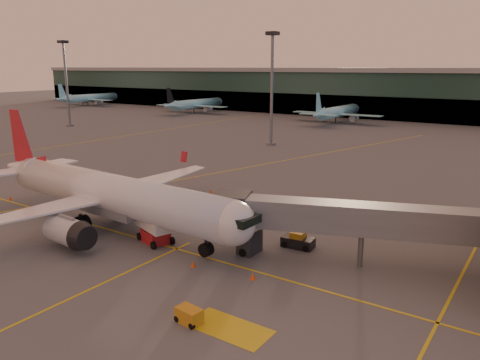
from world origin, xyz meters
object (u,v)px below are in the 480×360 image
Objects in this scene: catering_truck at (154,221)px; gpu_cart at (189,316)px; main_airplane at (106,194)px; pushback_tug at (298,241)px.

gpu_cart is (13.47, -10.29, -1.73)m from catering_truck.
main_airplane reaches higher than pushback_tug.
catering_truck is 15.09m from pushback_tug.
main_airplane is 22.15m from pushback_tug.
catering_truck is at bearing 1.33° from main_airplane.
catering_truck reaches higher than pushback_tug.
main_airplane is 12.34× the size of pushback_tug.
main_airplane is at bearing -162.56° from catering_truck.
main_airplane is 7.75m from catering_truck.
catering_truck is 2.71× the size of gpu_cart.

